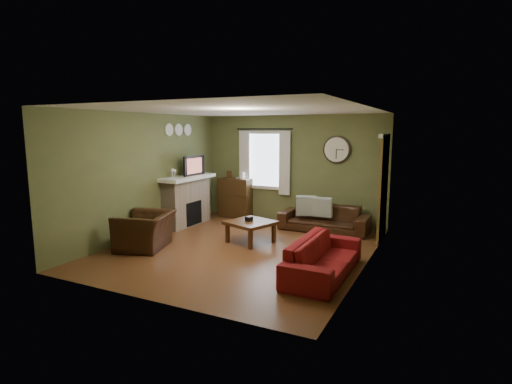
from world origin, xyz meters
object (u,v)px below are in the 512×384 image
at_px(bookshelf, 235,198).
at_px(sofa_red, 324,257).
at_px(armchair, 145,231).
at_px(sofa_brown, 324,218).
at_px(coffee_table, 251,232).

relative_size(bookshelf, sofa_red, 0.51).
height_order(sofa_red, armchair, armchair).
bearing_deg(bookshelf, sofa_brown, -8.39).
bearing_deg(sofa_red, bookshelf, 47.06).
distance_m(bookshelf, armchair, 3.18).
bearing_deg(armchair, sofa_red, 74.33).
relative_size(bookshelf, armchair, 0.96).
relative_size(sofa_brown, sofa_red, 1.00).
xyz_separation_m(bookshelf, armchair, (-0.19, -3.16, -0.17)).
bearing_deg(armchair, coffee_table, 109.57).
relative_size(sofa_brown, armchair, 1.88).
xyz_separation_m(sofa_red, armchair, (-3.48, -0.11, 0.05)).
bearing_deg(sofa_red, armchair, 91.85).
xyz_separation_m(bookshelf, coffee_table, (1.44, -1.93, -0.29)).
bearing_deg(sofa_red, sofa_brown, 16.41).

